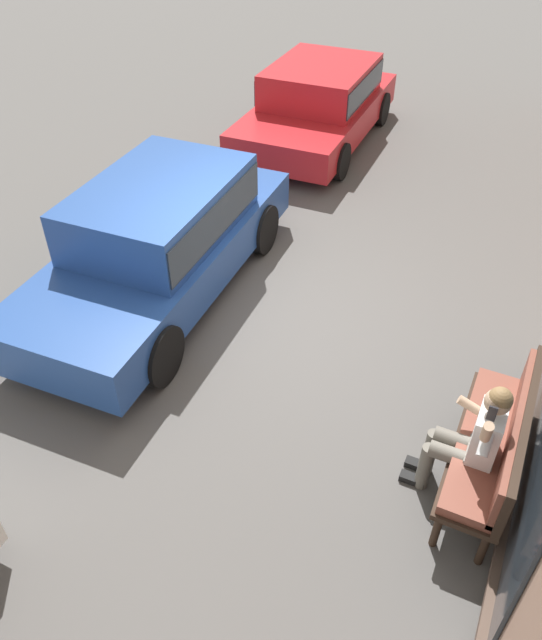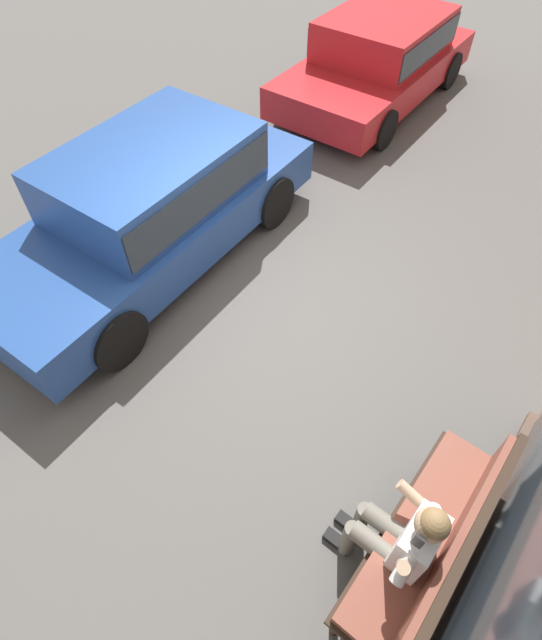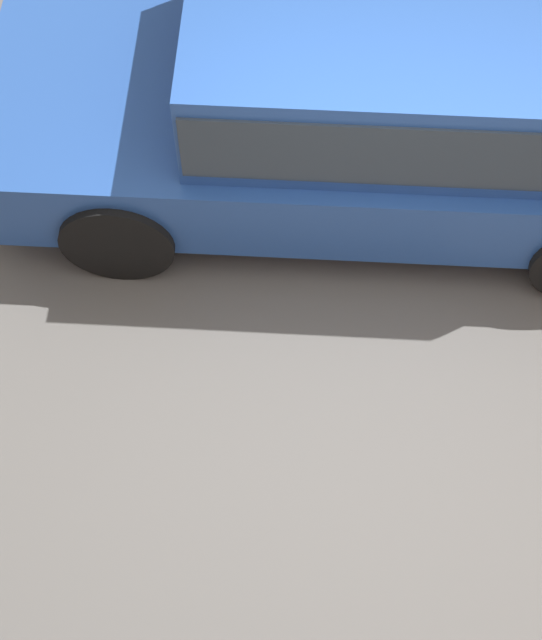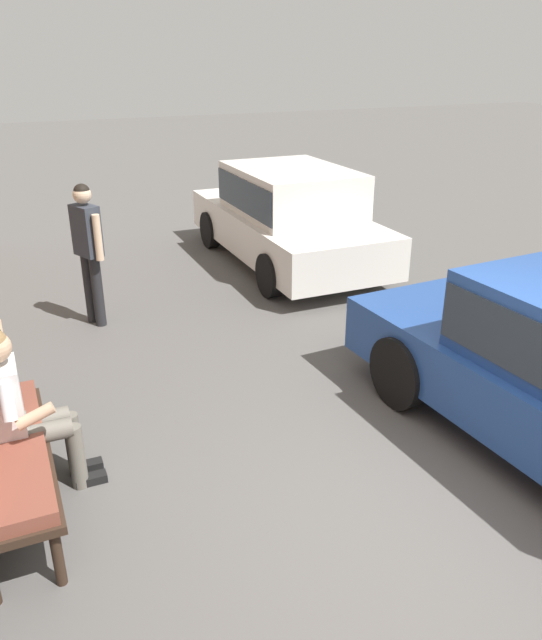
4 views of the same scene
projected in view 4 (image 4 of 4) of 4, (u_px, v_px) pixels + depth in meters
The scene contains 4 objects.
ground_plane at pixel (451, 525), 4.46m from camera, with size 60.00×60.00×0.00m, color #565451.
person_on_phone at pixel (23, 408), 4.53m from camera, with size 0.73×0.74×1.38m.
parked_car_far at pixel (289, 213), 9.61m from camera, with size 4.14×1.88×1.51m.
pedestrian_standing at pixel (88, 244), 7.36m from camera, with size 0.51×0.33×1.73m.
Camera 4 is at (-2.69, 2.60, 3.12)m, focal length 35.00 mm.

